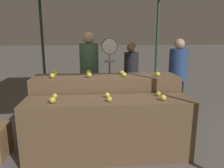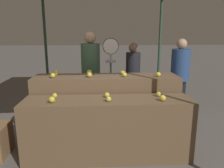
{
  "view_description": "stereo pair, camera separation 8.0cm",
  "coord_description": "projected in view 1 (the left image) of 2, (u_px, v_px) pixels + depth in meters",
  "views": [
    {
      "loc": [
        -0.18,
        -2.9,
        1.78
      ],
      "look_at": [
        0.08,
        0.3,
        1.03
      ],
      "focal_mm": 35.0,
      "sensor_mm": 36.0,
      "label": 1
    },
    {
      "loc": [
        -0.1,
        -2.9,
        1.78
      ],
      "look_at": [
        0.08,
        0.3,
        1.03
      ],
      "focal_mm": 35.0,
      "sensor_mm": 36.0,
      "label": 2
    }
  ],
  "objects": [
    {
      "name": "ground_plane",
      "position": [
        108.0,
        156.0,
        3.23
      ],
      "size": [
        60.0,
        60.0,
        0.0
      ],
      "primitive_type": "plane",
      "color": "#66605B"
    },
    {
      "name": "display_counter_front",
      "position": [
        108.0,
        129.0,
        3.13
      ],
      "size": [
        2.35,
        0.55,
        0.88
      ],
      "primitive_type": "cube",
      "color": "brown",
      "rests_on": "ground_plane"
    },
    {
      "name": "display_counter_back",
      "position": [
        106.0,
        108.0,
        3.69
      ],
      "size": [
        2.35,
        0.55,
        1.09
      ],
      "primitive_type": "cube",
      "color": "brown",
      "rests_on": "ground_plane"
    },
    {
      "name": "apple_front_0",
      "position": [
        52.0,
        100.0,
        2.86
      ],
      "size": [
        0.08,
        0.08,
        0.08
      ],
      "primitive_type": "sphere",
      "color": "gold",
      "rests_on": "display_counter_front"
    },
    {
      "name": "apple_front_1",
      "position": [
        109.0,
        99.0,
        2.93
      ],
      "size": [
        0.07,
        0.07,
        0.07
      ],
      "primitive_type": "sphere",
      "color": "yellow",
      "rests_on": "display_counter_front"
    },
    {
      "name": "apple_front_2",
      "position": [
        163.0,
        98.0,
        2.97
      ],
      "size": [
        0.08,
        0.08,
        0.08
      ],
      "primitive_type": "sphere",
      "color": "yellow",
      "rests_on": "display_counter_front"
    },
    {
      "name": "apple_front_3",
      "position": [
        55.0,
        96.0,
        3.08
      ],
      "size": [
        0.07,
        0.07,
        0.07
      ],
      "primitive_type": "sphere",
      "color": "gold",
      "rests_on": "display_counter_front"
    },
    {
      "name": "apple_front_4",
      "position": [
        107.0,
        95.0,
        3.12
      ],
      "size": [
        0.07,
        0.07,
        0.07
      ],
      "primitive_type": "sphere",
      "color": "yellow",
      "rests_on": "display_counter_front"
    },
    {
      "name": "apple_front_5",
      "position": [
        158.0,
        94.0,
        3.18
      ],
      "size": [
        0.07,
        0.07,
        0.07
      ],
      "primitive_type": "sphere",
      "color": "gold",
      "rests_on": "display_counter_front"
    },
    {
      "name": "apple_back_0",
      "position": [
        52.0,
        76.0,
        3.38
      ],
      "size": [
        0.08,
        0.08,
        0.08
      ],
      "primitive_type": "sphere",
      "color": "gold",
      "rests_on": "display_counter_back"
    },
    {
      "name": "apple_back_1",
      "position": [
        89.0,
        75.0,
        3.43
      ],
      "size": [
        0.08,
        0.08,
        0.08
      ],
      "primitive_type": "sphere",
      "color": "gold",
      "rests_on": "display_counter_back"
    },
    {
      "name": "apple_back_2",
      "position": [
        124.0,
        75.0,
        3.48
      ],
      "size": [
        0.07,
        0.07,
        0.07
      ],
      "primitive_type": "sphere",
      "color": "yellow",
      "rests_on": "display_counter_back"
    },
    {
      "name": "apple_back_3",
      "position": [
        158.0,
        74.0,
        3.5
      ],
      "size": [
        0.08,
        0.08,
        0.08
      ],
      "primitive_type": "sphere",
      "color": "gold",
      "rests_on": "display_counter_back"
    },
    {
      "name": "apple_back_4",
      "position": [
        55.0,
        73.0,
        3.59
      ],
      "size": [
        0.09,
        0.09,
        0.09
      ],
      "primitive_type": "sphere",
      "color": "yellow",
      "rests_on": "display_counter_back"
    },
    {
      "name": "apple_back_5",
      "position": [
        89.0,
        73.0,
        3.63
      ],
      "size": [
        0.09,
        0.09,
        0.09
      ],
      "primitive_type": "sphere",
      "color": "gold",
      "rests_on": "display_counter_back"
    },
    {
      "name": "apple_back_6",
      "position": [
        122.0,
        72.0,
        3.68
      ],
      "size": [
        0.08,
        0.08,
        0.08
      ],
      "primitive_type": "sphere",
      "color": "yellow",
      "rests_on": "display_counter_back"
    },
    {
      "name": "produce_scale",
      "position": [
        110.0,
        62.0,
        4.11
      ],
      "size": [
        0.3,
        0.2,
        1.69
      ],
      "color": "#99999E",
      "rests_on": "ground_plane"
    },
    {
      "name": "person_vendor_at_scale",
      "position": [
        89.0,
        70.0,
        4.38
      ],
      "size": [
        0.39,
        0.39,
        1.82
      ],
      "rotation": [
        0.0,
        0.0,
        3.1
      ],
      "color": "#2D2D38",
      "rests_on": "ground_plane"
    },
    {
      "name": "person_customer_left",
      "position": [
        131.0,
        73.0,
        4.83
      ],
      "size": [
        0.35,
        0.35,
        1.57
      ],
      "rotation": [
        0.0,
        0.0,
        3.04
      ],
      "color": "#2D2D38",
      "rests_on": "ground_plane"
    },
    {
      "name": "person_customer_right",
      "position": [
        178.0,
        72.0,
        4.76
      ],
      "size": [
        0.52,
        0.52,
        1.66
      ],
      "rotation": [
        0.0,
        0.0,
        2.71
      ],
      "color": "#2D2D38",
      "rests_on": "ground_plane"
    }
  ]
}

